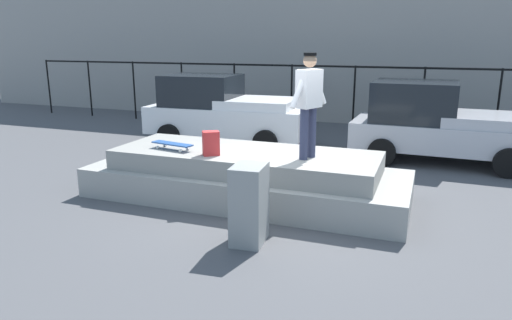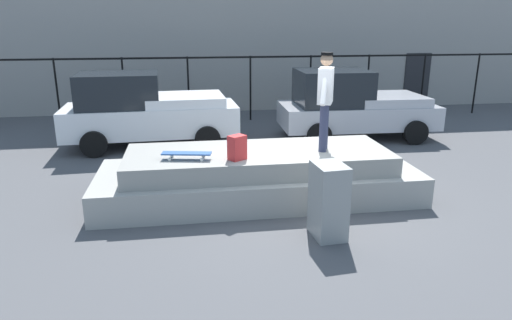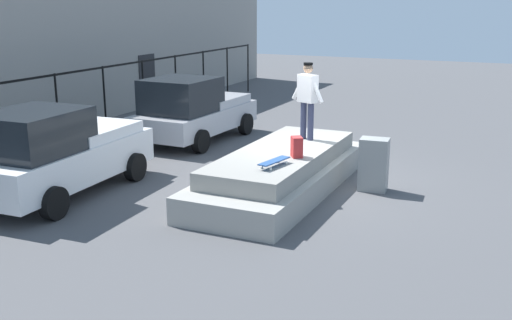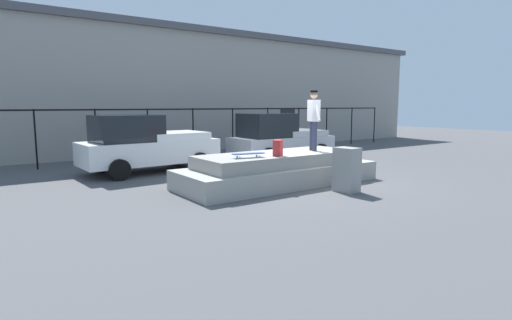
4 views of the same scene
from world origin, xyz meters
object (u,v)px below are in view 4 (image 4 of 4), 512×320
skateboarder (314,116)px  backpack (278,148)px  car_silver_pickup_mid (278,137)px  utility_box (347,170)px  skateboard (248,154)px  car_white_pickup_near (146,144)px

skateboarder → backpack: size_ratio=4.16×
skateboarder → car_silver_pickup_mid: (2.08, 4.25, -0.98)m
skateboarder → utility_box: skateboarder is taller
skateboarder → skateboard: (-2.47, -0.24, -0.91)m
car_silver_pickup_mid → skateboarder: bearing=-116.1°
utility_box → skateboard: bearing=140.2°
backpack → car_white_pickup_near: bearing=-102.2°
car_silver_pickup_mid → utility_box: 6.44m
skateboarder → utility_box: 2.18m
backpack → utility_box: bearing=98.8°
skateboarder → utility_box: bearing=-103.4°
utility_box → car_silver_pickup_mid: bearing=62.2°
skateboarder → car_white_pickup_near: bearing=129.6°
car_white_pickup_near → utility_box: size_ratio=3.92×
car_silver_pickup_mid → utility_box: size_ratio=3.74×
skateboard → car_white_pickup_near: (-1.02, 4.47, -0.05)m
skateboard → car_silver_pickup_mid: size_ratio=0.20×
skateboard → car_silver_pickup_mid: bearing=44.6°
skateboarder → backpack: (-1.62, -0.38, -0.81)m
utility_box → backpack: bearing=128.1°
skateboard → car_white_pickup_near: 4.59m
skateboard → backpack: (0.85, -0.13, 0.11)m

